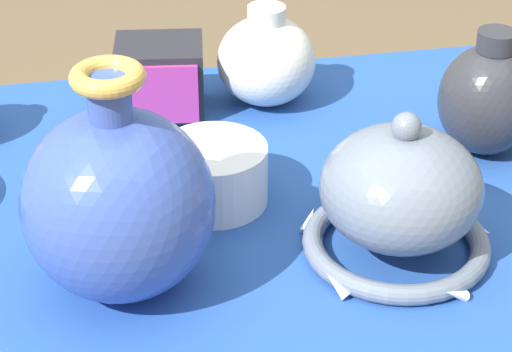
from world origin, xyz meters
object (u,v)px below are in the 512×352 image
object	(u,v)px
jar_round_charcoal	(489,98)
vase_dome_bell	(400,199)
mosaic_tile_box	(160,79)
vase_tall_bulbous	(118,202)
jar_round_ivory	(266,60)
pot_squat_porcelain	(214,174)

from	to	relation	value
jar_round_charcoal	vase_dome_bell	bearing A→B (deg)	-132.85
vase_dome_bell	mosaic_tile_box	xyz separation A→B (m)	(-0.21, 0.36, -0.02)
vase_dome_bell	mosaic_tile_box	size ratio (longest dim) A/B	1.68
vase_dome_bell	mosaic_tile_box	bearing A→B (deg)	119.90
vase_tall_bulbous	mosaic_tile_box	world-z (taller)	vase_tall_bulbous
jar_round_ivory	pot_squat_porcelain	world-z (taller)	jar_round_ivory
vase_tall_bulbous	jar_round_charcoal	size ratio (longest dim) A/B	1.52
vase_dome_bell	jar_round_ivory	bearing A→B (deg)	100.19
vase_tall_bulbous	jar_round_ivory	size ratio (longest dim) A/B	1.78
jar_round_ivory	pot_squat_porcelain	size ratio (longest dim) A/B	1.11
vase_tall_bulbous	vase_dome_bell	xyz separation A→B (m)	(0.29, 0.00, -0.03)
mosaic_tile_box	pot_squat_porcelain	world-z (taller)	mosaic_tile_box
jar_round_ivory	jar_round_charcoal	bearing A→B (deg)	-37.06
vase_tall_bulbous	mosaic_tile_box	bearing A→B (deg)	77.86
jar_round_charcoal	jar_round_ivory	bearing A→B (deg)	142.94
jar_round_ivory	jar_round_charcoal	xyz separation A→B (m)	(0.24, -0.18, 0.01)
jar_round_ivory	pot_squat_porcelain	bearing A→B (deg)	-114.98
vase_dome_bell	mosaic_tile_box	world-z (taller)	vase_dome_bell
pot_squat_porcelain	vase_dome_bell	bearing A→B (deg)	-37.73
jar_round_ivory	pot_squat_porcelain	xyz separation A→B (m)	(-0.11, -0.23, -0.03)
vase_tall_bulbous	vase_dome_bell	world-z (taller)	vase_tall_bulbous
vase_dome_bell	vase_tall_bulbous	bearing A→B (deg)	-179.72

